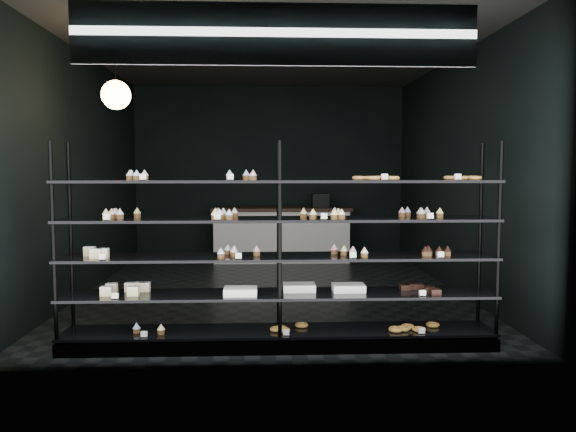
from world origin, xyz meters
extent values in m
cube|color=black|center=(0.00, 0.00, 0.01)|extent=(5.00, 6.00, 0.01)
cube|color=black|center=(0.00, 0.00, 3.20)|extent=(5.00, 6.00, 0.01)
cube|color=black|center=(0.00, 3.00, 1.60)|extent=(5.00, 0.01, 3.20)
cube|color=black|center=(0.00, -3.00, 1.60)|extent=(5.00, 0.01, 3.20)
cube|color=black|center=(-2.50, 0.00, 1.60)|extent=(0.01, 6.00, 3.20)
cube|color=black|center=(2.50, 0.00, 1.60)|extent=(0.01, 6.00, 3.20)
cube|color=black|center=(0.04, -2.45, 0.06)|extent=(4.00, 0.50, 0.12)
cylinder|color=black|center=(-1.93, -2.67, 0.99)|extent=(0.04, 0.04, 1.85)
cylinder|color=black|center=(-1.93, -2.23, 0.99)|extent=(0.04, 0.04, 1.85)
cylinder|color=black|center=(0.04, -2.67, 0.99)|extent=(0.04, 0.04, 1.85)
cylinder|color=black|center=(0.04, -2.23, 0.99)|extent=(0.04, 0.04, 1.85)
cylinder|color=black|center=(2.01, -2.67, 0.99)|extent=(0.04, 0.04, 1.85)
cylinder|color=black|center=(2.01, -2.23, 0.99)|extent=(0.04, 0.04, 1.85)
cube|color=black|center=(0.04, -2.45, 0.15)|extent=(4.00, 0.50, 0.03)
cube|color=black|center=(0.04, -2.45, 0.50)|extent=(4.00, 0.50, 0.02)
cube|color=black|center=(0.04, -2.45, 0.85)|extent=(4.00, 0.50, 0.02)
cube|color=black|center=(0.04, -2.45, 1.20)|extent=(4.00, 0.50, 0.02)
cube|color=black|center=(0.04, -2.45, 1.55)|extent=(4.00, 0.50, 0.02)
cube|color=white|center=(-1.20, -2.63, 1.59)|extent=(0.06, 0.04, 0.06)
cube|color=white|center=(-0.35, -2.63, 1.59)|extent=(0.06, 0.04, 0.06)
cube|color=white|center=(0.93, -2.63, 1.59)|extent=(0.05, 0.04, 0.06)
cube|color=white|center=(1.68, -2.63, 1.59)|extent=(0.06, 0.04, 0.06)
cube|color=white|center=(-1.44, -2.63, 1.24)|extent=(0.06, 0.04, 0.06)
cube|color=white|center=(-0.54, -2.63, 1.24)|extent=(0.05, 0.04, 0.06)
cube|color=white|center=(0.44, -2.63, 1.24)|extent=(0.06, 0.04, 0.06)
cube|color=white|center=(1.37, -2.63, 1.24)|extent=(0.06, 0.04, 0.06)
cube|color=white|center=(-1.53, -2.63, 0.89)|extent=(0.06, 0.04, 0.06)
cube|color=white|center=(-0.35, -2.63, 0.89)|extent=(0.06, 0.04, 0.06)
cube|color=white|center=(0.67, -2.63, 0.89)|extent=(0.05, 0.04, 0.06)
cube|color=white|center=(1.51, -2.63, 0.89)|extent=(0.06, 0.04, 0.06)
cube|color=white|center=(-1.40, -2.63, 0.54)|extent=(0.06, 0.04, 0.06)
cube|color=white|center=(1.35, -2.63, 0.54)|extent=(0.06, 0.04, 0.06)
cube|color=white|center=(-1.16, -2.63, 0.19)|extent=(0.06, 0.04, 0.06)
cube|color=white|center=(0.06, -2.63, 0.19)|extent=(0.05, 0.04, 0.06)
cube|color=white|center=(1.31, -2.63, 0.19)|extent=(0.06, 0.04, 0.06)
cube|color=#0C103C|center=(0.00, -2.92, 2.75)|extent=(3.20, 0.04, 0.45)
cube|color=white|center=(0.00, -2.94, 2.75)|extent=(3.30, 0.02, 0.50)
cylinder|color=black|center=(-1.68, -1.46, 2.89)|extent=(0.01, 0.01, 0.58)
sphere|color=#FFB659|center=(-1.68, -1.46, 2.45)|extent=(0.31, 0.31, 0.31)
cube|color=silver|center=(0.21, 2.50, 0.46)|extent=(2.40, 0.60, 0.92)
cube|color=black|center=(0.21, 2.50, 0.95)|extent=(2.50, 0.65, 0.06)
cube|color=black|center=(0.91, 2.50, 1.10)|extent=(0.30, 0.30, 0.25)
camera|label=1|loc=(-0.10, -7.59, 1.65)|focal=35.00mm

